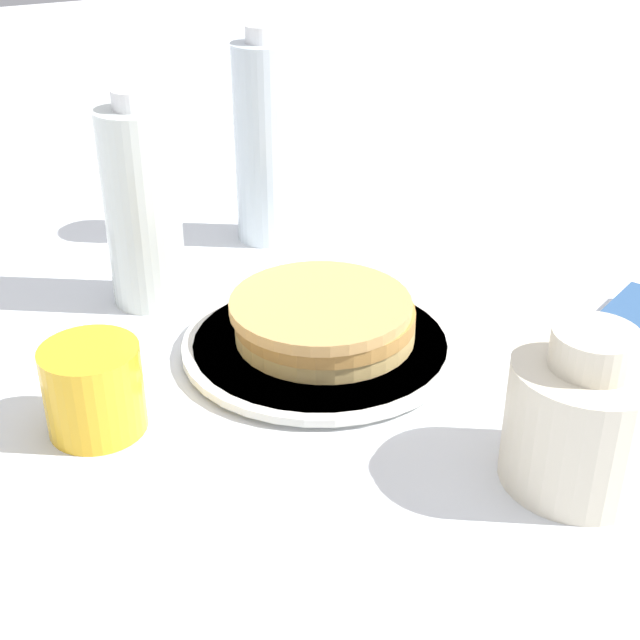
{
  "coord_description": "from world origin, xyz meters",
  "views": [
    {
      "loc": [
        -0.6,
        0.3,
        0.42
      ],
      "look_at": [
        0.02,
        -0.02,
        0.03
      ],
      "focal_mm": 50.0,
      "sensor_mm": 36.0,
      "label": 1
    }
  ],
  "objects_px": {
    "pancake_stack": "(324,318)",
    "juice_glass": "(93,387)",
    "water_bottle_near": "(142,207)",
    "water_bottle_mid": "(265,143)",
    "cream_jug": "(583,418)",
    "plate": "(320,345)"
  },
  "relations": [
    {
      "from": "pancake_stack",
      "to": "juice_glass",
      "type": "xyz_separation_m",
      "value": [
        -0.02,
        0.22,
        0.0
      ]
    },
    {
      "from": "water_bottle_near",
      "to": "water_bottle_mid",
      "type": "bearing_deg",
      "value": -63.16
    },
    {
      "from": "pancake_stack",
      "to": "cream_jug",
      "type": "height_order",
      "value": "cream_jug"
    },
    {
      "from": "juice_glass",
      "to": "water_bottle_near",
      "type": "relative_size",
      "value": 0.37
    },
    {
      "from": "pancake_stack",
      "to": "juice_glass",
      "type": "height_order",
      "value": "juice_glass"
    },
    {
      "from": "juice_glass",
      "to": "cream_jug",
      "type": "bearing_deg",
      "value": -128.1
    },
    {
      "from": "plate",
      "to": "pancake_stack",
      "type": "height_order",
      "value": "pancake_stack"
    },
    {
      "from": "plate",
      "to": "water_bottle_near",
      "type": "bearing_deg",
      "value": 30.52
    },
    {
      "from": "plate",
      "to": "water_bottle_near",
      "type": "xyz_separation_m",
      "value": [
        0.17,
        0.1,
        0.09
      ]
    },
    {
      "from": "juice_glass",
      "to": "water_bottle_mid",
      "type": "height_order",
      "value": "water_bottle_mid"
    },
    {
      "from": "water_bottle_mid",
      "to": "plate",
      "type": "bearing_deg",
      "value": 165.21
    },
    {
      "from": "cream_jug",
      "to": "water_bottle_near",
      "type": "bearing_deg",
      "value": 23.52
    },
    {
      "from": "water_bottle_near",
      "to": "pancake_stack",
      "type": "bearing_deg",
      "value": -147.78
    },
    {
      "from": "plate",
      "to": "pancake_stack",
      "type": "relative_size",
      "value": 1.48
    },
    {
      "from": "plate",
      "to": "water_bottle_mid",
      "type": "xyz_separation_m",
      "value": [
        0.26,
        -0.07,
        0.11
      ]
    },
    {
      "from": "juice_glass",
      "to": "water_bottle_near",
      "type": "distance_m",
      "value": 0.23
    },
    {
      "from": "juice_glass",
      "to": "pancake_stack",
      "type": "bearing_deg",
      "value": -84.69
    },
    {
      "from": "pancake_stack",
      "to": "cream_jug",
      "type": "xyz_separation_m",
      "value": [
        -0.25,
        -0.08,
        0.02
      ]
    },
    {
      "from": "water_bottle_mid",
      "to": "juice_glass",
      "type": "bearing_deg",
      "value": 134.69
    },
    {
      "from": "pancake_stack",
      "to": "plate",
      "type": "bearing_deg",
      "value": 117.91
    },
    {
      "from": "plate",
      "to": "water_bottle_near",
      "type": "relative_size",
      "value": 1.18
    },
    {
      "from": "pancake_stack",
      "to": "juice_glass",
      "type": "bearing_deg",
      "value": 95.31
    }
  ]
}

